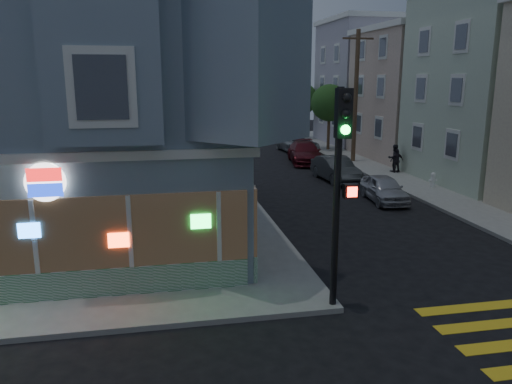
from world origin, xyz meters
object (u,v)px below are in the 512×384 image
object	(u,v)px
utility_pole	(356,95)
street_tree_near	(329,103)
fire_hydrant	(433,179)
street_tree_far	(302,99)
parked_car_c	(305,153)
parked_car_d	(298,144)
parked_car_b	(336,169)
pedestrian_b	(397,161)
pedestrian_a	(394,158)
parked_car_a	(384,189)
traffic_signal	(341,163)

from	to	relation	value
utility_pole	street_tree_near	distance (m)	6.06
street_tree_near	fire_hydrant	distance (m)	15.43
street_tree_far	parked_car_c	bearing A→B (deg)	-105.02
street_tree_far	parked_car_d	bearing A→B (deg)	-108.11
parked_car_b	fire_hydrant	xyz separation A→B (m)	(4.40, -3.21, -0.15)
utility_pole	pedestrian_b	xyz separation A→B (m)	(1.00, -4.71, -3.89)
pedestrian_a	fire_hydrant	bearing A→B (deg)	87.06
street_tree_near	fire_hydrant	world-z (taller)	street_tree_near
street_tree_near	parked_car_d	world-z (taller)	street_tree_near
pedestrian_b	parked_car_a	bearing A→B (deg)	52.71
fire_hydrant	parked_car_d	bearing A→B (deg)	103.23
pedestrian_b	parked_car_c	bearing A→B (deg)	-56.62
parked_car_b	parked_car_c	xyz separation A→B (m)	(0.00, 6.42, 0.03)
street_tree_far	parked_car_c	size ratio (longest dim) A/B	1.03
pedestrian_b	parked_car_c	world-z (taller)	pedestrian_b
parked_car_a	traffic_signal	size ratio (longest dim) A/B	0.67
utility_pole	pedestrian_b	size ratio (longest dim) A/B	5.98
traffic_signal	parked_car_c	bearing A→B (deg)	78.60
pedestrian_b	parked_car_b	bearing A→B (deg)	7.93
parked_car_a	parked_car_d	world-z (taller)	parked_car_d
pedestrian_b	parked_car_a	size ratio (longest dim) A/B	0.40
parked_car_a	parked_car_c	bearing A→B (deg)	97.98
parked_car_d	pedestrian_b	bearing A→B (deg)	-76.27
utility_pole	parked_car_b	xyz separation A→B (m)	(-3.40, -5.83, -4.08)
street_tree_near	pedestrian_a	distance (m)	10.78
street_tree_far	utility_pole	bearing A→B (deg)	-90.82
utility_pole	parked_car_d	xyz separation A→B (m)	(-2.49, 5.79, -4.08)
parked_car_c	traffic_signal	size ratio (longest dim) A/B	0.92
parked_car_d	pedestrian_a	bearing A→B (deg)	-75.65
parked_car_c	parked_car_b	bearing A→B (deg)	-82.13
street_tree_near	street_tree_far	bearing A→B (deg)	90.00
pedestrian_b	traffic_signal	bearing A→B (deg)	52.95
parked_car_d	traffic_signal	distance (m)	28.61
street_tree_near	parked_car_a	distance (m)	17.60
parked_car_c	parked_car_d	xyz separation A→B (m)	(0.91, 5.20, -0.03)
parked_car_a	fire_hydrant	size ratio (longest dim) A/B	4.72
parked_car_b	pedestrian_a	bearing A→B (deg)	14.51
street_tree_near	parked_car_b	xyz separation A→B (m)	(-3.60, -11.83, -3.21)
street_tree_near	parked_car_c	size ratio (longest dim) A/B	1.03
street_tree_far	parked_car_c	xyz separation A→B (m)	(-3.60, -13.41, -3.19)
street_tree_far	parked_car_c	world-z (taller)	street_tree_far
parked_car_d	parked_car_a	bearing A→B (deg)	-95.68
street_tree_near	traffic_signal	distance (m)	29.38
utility_pole	pedestrian_a	xyz separation A→B (m)	(1.00, -4.34, -3.79)
pedestrian_a	parked_car_c	size ratio (longest dim) A/B	0.33
parked_car_d	traffic_signal	world-z (taller)	traffic_signal
parked_car_a	parked_car_b	size ratio (longest dim) A/B	0.87
pedestrian_b	utility_pole	bearing A→B (deg)	-84.35
parked_car_b	street_tree_far	bearing A→B (deg)	75.55
parked_car_d	fire_hydrant	bearing A→B (deg)	-81.41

